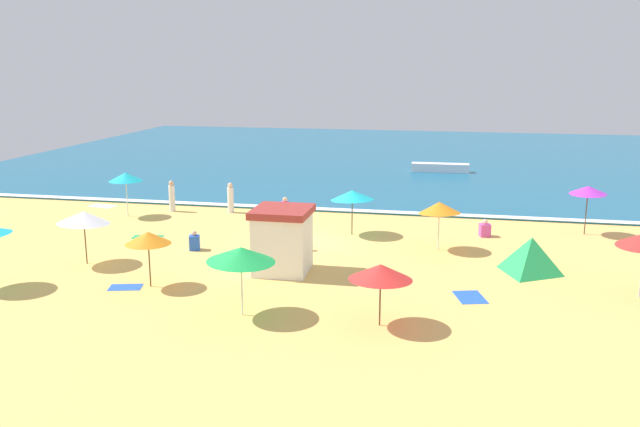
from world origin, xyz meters
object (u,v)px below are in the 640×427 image
at_px(beach_umbrella_5, 439,208).
at_px(small_boat_0, 440,168).
at_px(beach_umbrella_2, 352,195).
at_px(beach_umbrella_4, 84,217).
at_px(beachgoer_4, 172,196).
at_px(beachgoer_5, 485,229).
at_px(beach_umbrella_7, 381,272).
at_px(beach_umbrella_1, 241,254).
at_px(beach_umbrella_8, 126,177).
at_px(beach_umbrella_9, 148,238).
at_px(beach_umbrella_6, 588,190).
at_px(beachgoer_0, 195,242).
at_px(beachgoer_3, 285,214).
at_px(beachgoer_2, 285,231).
at_px(beachgoer_1, 231,198).
at_px(lifeguard_cabana, 282,240).
at_px(beach_tent, 531,255).

distance_m(beach_umbrella_5, small_boat_0, 20.98).
relative_size(beach_umbrella_2, beach_umbrella_4, 0.99).
bearing_deg(beachgoer_4, beach_umbrella_2, -16.08).
height_order(beach_umbrella_2, small_boat_0, beach_umbrella_2).
xyz_separation_m(beachgoer_4, beachgoer_5, (16.59, -2.09, -0.49)).
distance_m(beach_umbrella_5, beachgoer_4, 15.36).
bearing_deg(beach_umbrella_7, small_boat_0, 88.35).
xyz_separation_m(beach_umbrella_1, beach_umbrella_8, (-10.41, 12.42, 0.07)).
bearing_deg(beachgoer_4, beach_umbrella_9, -69.78).
bearing_deg(beach_umbrella_9, beachgoer_5, 39.12).
bearing_deg(beach_umbrella_6, beachgoer_5, -163.76).
relative_size(beach_umbrella_7, small_boat_0, 0.54).
distance_m(beach_umbrella_1, beach_umbrella_8, 16.21).
height_order(beachgoer_0, beachgoer_4, beachgoer_4).
xyz_separation_m(beach_umbrella_6, beachgoer_3, (-14.24, -1.64, -1.43)).
xyz_separation_m(beach_umbrella_7, beachgoer_5, (3.53, 11.92, -1.40)).
relative_size(beach_umbrella_6, beachgoer_2, 1.34).
bearing_deg(beach_umbrella_9, beach_umbrella_5, 35.12).
relative_size(beachgoer_1, beachgoer_2, 0.93).
bearing_deg(beachgoer_2, beach_umbrella_5, 10.63).
bearing_deg(lifeguard_cabana, beach_tent, 11.44).
bearing_deg(beach_umbrella_1, beach_umbrella_8, 129.97).
bearing_deg(beachgoer_1, beachgoer_5, -10.44).
distance_m(beachgoer_3, beachgoer_4, 7.40).
relative_size(beach_umbrella_7, beachgoer_1, 1.37).
bearing_deg(small_boat_0, beachgoer_3, -110.61).
height_order(beachgoer_1, beachgoer_2, beachgoer_2).
relative_size(beach_umbrella_8, beachgoer_0, 2.86).
distance_m(beachgoer_1, beachgoer_3, 4.66).
xyz_separation_m(beach_tent, beachgoer_1, (-14.94, 7.71, 0.09)).
bearing_deg(beach_umbrella_2, beach_umbrella_7, -76.55).
height_order(beach_umbrella_2, beach_umbrella_4, beach_umbrella_4).
relative_size(lifeguard_cabana, beach_umbrella_4, 0.86).
bearing_deg(beach_umbrella_2, beachgoer_1, 154.88).
xyz_separation_m(beach_umbrella_4, beachgoer_3, (6.38, 7.50, -1.22)).
bearing_deg(beach_umbrella_2, beach_umbrella_1, -99.44).
relative_size(beach_umbrella_4, beach_tent, 1.07).
xyz_separation_m(beachgoer_0, beachgoer_2, (3.82, 0.93, 0.47)).
relative_size(beach_umbrella_8, beachgoer_4, 1.44).
bearing_deg(beachgoer_0, beachgoer_4, 120.40).
height_order(beachgoer_2, beachgoer_4, beachgoer_2).
bearing_deg(beach_umbrella_4, beach_umbrella_7, -18.37).
height_order(beachgoer_1, beachgoer_3, beachgoer_1).
distance_m(beach_umbrella_1, beach_tent, 11.76).
bearing_deg(beach_tent, lifeguard_cabana, -168.56).
relative_size(beach_umbrella_9, beachgoer_1, 1.26).
bearing_deg(beach_umbrella_7, beach_umbrella_4, 161.63).
bearing_deg(beachgoer_5, beachgoer_0, -158.30).
distance_m(beach_umbrella_6, beach_umbrella_9, 20.25).
relative_size(beachgoer_2, small_boat_0, 0.42).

